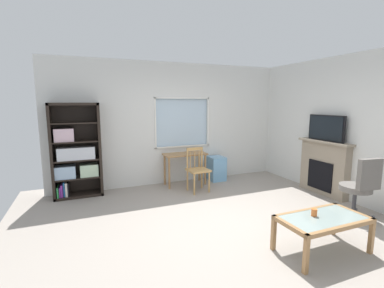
# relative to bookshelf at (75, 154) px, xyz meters

# --- Properties ---
(ground) EXTENTS (6.28, 5.91, 0.02)m
(ground) POSITION_rel_bookshelf_xyz_m (2.04, -2.21, -0.85)
(ground) COLOR #9E9389
(wall_back_with_window) EXTENTS (5.28, 0.15, 2.70)m
(wall_back_with_window) POSITION_rel_bookshelf_xyz_m (2.02, 0.24, 0.51)
(wall_back_with_window) COLOR silver
(wall_back_with_window) RESTS_ON ground
(wall_right) EXTENTS (0.12, 5.11, 2.70)m
(wall_right) POSITION_rel_bookshelf_xyz_m (4.74, -2.21, 0.52)
(wall_right) COLOR silver
(wall_right) RESTS_ON ground
(bookshelf) EXTENTS (0.90, 0.38, 1.83)m
(bookshelf) POSITION_rel_bookshelf_xyz_m (0.00, 0.00, 0.00)
(bookshelf) COLOR black
(bookshelf) RESTS_ON ground
(desk_under_window) EXTENTS (0.94, 0.43, 0.71)m
(desk_under_window) POSITION_rel_bookshelf_xyz_m (2.24, -0.11, -0.25)
(desk_under_window) COLOR #A37547
(desk_under_window) RESTS_ON ground
(wooden_chair) EXTENTS (0.45, 0.43, 0.90)m
(wooden_chair) POSITION_rel_bookshelf_xyz_m (2.31, -0.63, -0.37)
(wooden_chair) COLOR tan
(wooden_chair) RESTS_ON ground
(plastic_drawer_unit) EXTENTS (0.35, 0.40, 0.56)m
(plastic_drawer_unit) POSITION_rel_bookshelf_xyz_m (3.05, -0.06, -0.55)
(plastic_drawer_unit) COLOR #72ADDB
(plastic_drawer_unit) RESTS_ON ground
(fireplace) EXTENTS (0.26, 1.14, 1.08)m
(fireplace) POSITION_rel_bookshelf_xyz_m (4.58, -1.75, -0.29)
(fireplace) COLOR gray
(fireplace) RESTS_ON ground
(tv) EXTENTS (0.06, 0.81, 0.51)m
(tv) POSITION_rel_bookshelf_xyz_m (4.56, -1.75, 0.50)
(tv) COLOR black
(tv) RESTS_ON fireplace
(office_chair) EXTENTS (0.57, 0.58, 1.00)m
(office_chair) POSITION_rel_bookshelf_xyz_m (4.12, -2.86, -0.28)
(office_chair) COLOR slate
(office_chair) RESTS_ON ground
(coffee_table) EXTENTS (1.09, 0.58, 0.45)m
(coffee_table) POSITION_rel_bookshelf_xyz_m (2.80, -3.34, -0.45)
(coffee_table) COLOR #8C9E99
(coffee_table) RESTS_ON ground
(sippy_cup) EXTENTS (0.07, 0.07, 0.09)m
(sippy_cup) POSITION_rel_bookshelf_xyz_m (2.72, -3.27, -0.34)
(sippy_cup) COLOR orange
(sippy_cup) RESTS_ON coffee_table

